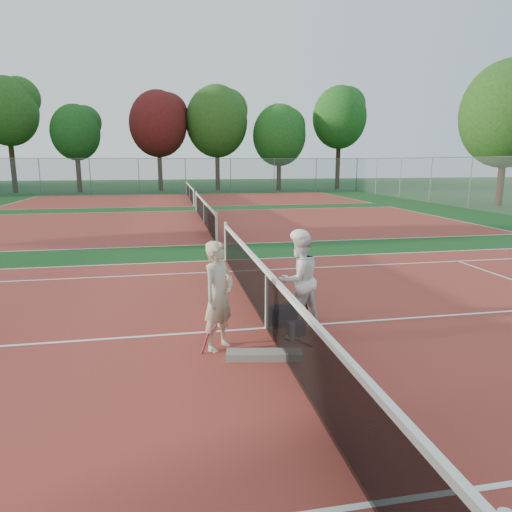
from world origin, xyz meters
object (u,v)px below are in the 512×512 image
(racket_spare, at_px, (291,337))
(sports_bag_purple, at_px, (296,329))
(water_bottle, at_px, (292,332))
(sports_bag_navy, at_px, (283,316))
(net_main, at_px, (267,299))
(racket_red, at_px, (212,332))
(player_a, at_px, (219,296))
(player_b, at_px, (299,280))
(racket_black_held, at_px, (304,304))

(racket_spare, height_order, sports_bag_purple, sports_bag_purple)
(racket_spare, distance_m, water_bottle, 0.18)
(racket_spare, distance_m, sports_bag_navy, 0.62)
(net_main, relative_size, racket_spare, 18.30)
(racket_red, xyz_separation_m, water_bottle, (1.26, 0.11, -0.13))
(player_a, height_order, player_b, player_a)
(sports_bag_purple, bearing_deg, net_main, 135.39)
(player_a, relative_size, sports_bag_navy, 3.83)
(net_main, height_order, water_bottle, net_main)
(racket_spare, xyz_separation_m, water_bottle, (-0.01, -0.12, 0.14))
(net_main, bearing_deg, racket_red, -143.25)
(player_a, relative_size, racket_red, 2.93)
(sports_bag_purple, bearing_deg, racket_red, -166.01)
(net_main, relative_size, racket_black_held, 21.52)
(racket_spare, bearing_deg, water_bottle, 148.90)
(player_b, height_order, water_bottle, player_b)
(player_a, distance_m, water_bottle, 1.33)
(racket_spare, relative_size, sports_bag_navy, 1.40)
(racket_black_held, bearing_deg, player_a, -19.40)
(racket_black_held, relative_size, racket_spare, 0.85)
(racket_black_held, bearing_deg, net_main, -25.13)
(racket_red, distance_m, racket_black_held, 2.08)
(racket_red, height_order, racket_spare, racket_red)
(net_main, distance_m, sports_bag_navy, 0.46)
(racket_spare, bearing_deg, racket_black_held, -54.94)
(player_a, xyz_separation_m, racket_black_held, (1.64, 1.07, -0.56))
(racket_red, xyz_separation_m, racket_black_held, (1.75, 1.13, -0.02))
(racket_red, height_order, sports_bag_purple, racket_red)
(sports_bag_purple, relative_size, water_bottle, 0.91)
(net_main, bearing_deg, racket_black_held, 27.41)
(sports_bag_purple, distance_m, water_bottle, 0.27)
(water_bottle, bearing_deg, player_a, -177.67)
(player_a, height_order, water_bottle, player_a)
(player_a, distance_m, player_b, 1.63)
(racket_red, bearing_deg, net_main, 4.06)
(racket_red, relative_size, water_bottle, 1.86)
(sports_bag_purple, bearing_deg, water_bottle, -117.48)
(racket_black_held, distance_m, sports_bag_purple, 0.88)
(player_b, relative_size, racket_black_held, 3.13)
(racket_black_held, xyz_separation_m, sports_bag_purple, (-0.36, -0.79, -0.14))
(racket_red, xyz_separation_m, racket_spare, (1.27, 0.23, -0.26))
(sports_bag_navy, bearing_deg, player_a, -146.78)
(sports_bag_navy, bearing_deg, racket_black_held, 32.96)
(racket_black_held, bearing_deg, sports_bag_navy, -19.59)
(water_bottle, bearing_deg, racket_spare, 86.09)
(racket_black_held, bearing_deg, player_b, 6.78)
(player_b, xyz_separation_m, sports_bag_navy, (-0.27, 0.02, -0.63))
(sports_bag_purple, bearing_deg, racket_spare, -134.11)
(player_a, distance_m, racket_black_held, 2.03)
(racket_black_held, xyz_separation_m, sports_bag_navy, (-0.46, -0.30, -0.09))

